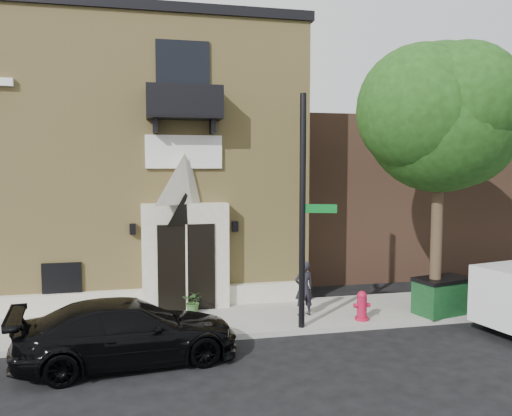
% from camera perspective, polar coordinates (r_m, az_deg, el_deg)
% --- Properties ---
extents(ground, '(120.00, 120.00, 0.00)m').
position_cam_1_polar(ground, '(13.27, -2.55, -14.87)').
color(ground, black).
rests_on(ground, ground).
extents(sidewalk, '(42.00, 3.00, 0.15)m').
position_cam_1_polar(sidewalk, '(14.83, 0.33, -12.43)').
color(sidewalk, gray).
rests_on(sidewalk, ground).
extents(church, '(12.20, 11.01, 9.30)m').
position_cam_1_polar(church, '(20.29, -14.89, 5.10)').
color(church, tan).
rests_on(church, ground).
extents(neighbour_building, '(18.00, 8.00, 6.40)m').
position_cam_1_polar(neighbour_building, '(25.60, 21.12, 1.62)').
color(neighbour_building, brown).
rests_on(neighbour_building, ground).
extents(street_tree_left, '(4.97, 4.38, 7.77)m').
position_cam_1_polar(street_tree_left, '(15.12, 20.59, 9.81)').
color(street_tree_left, '#38281C').
rests_on(street_tree_left, sidewalk).
extents(black_sedan, '(5.18, 2.65, 1.44)m').
position_cam_1_polar(black_sedan, '(12.00, -14.37, -13.54)').
color(black_sedan, black).
rests_on(black_sedan, ground).
extents(street_sign, '(0.95, 1.17, 6.20)m').
position_cam_1_polar(street_sign, '(13.23, 5.41, -0.40)').
color(street_sign, black).
rests_on(street_sign, sidewalk).
extents(fire_hydrant, '(0.47, 0.38, 0.83)m').
position_cam_1_polar(fire_hydrant, '(14.57, 12.00, -10.87)').
color(fire_hydrant, maroon).
rests_on(fire_hydrant, sidewalk).
extents(dumpster, '(1.80, 1.29, 1.07)m').
position_cam_1_polar(dumpster, '(15.81, 20.53, -9.33)').
color(dumpster, '#0F3718').
rests_on(dumpster, sidewalk).
extents(planter, '(0.73, 0.68, 0.67)m').
position_cam_1_polar(planter, '(15.06, -7.15, -10.56)').
color(planter, '#375D2B').
rests_on(planter, sidewalk).
extents(pedestrian_near, '(0.63, 0.45, 1.60)m').
position_cam_1_polar(pedestrian_near, '(14.65, 5.50, -9.11)').
color(pedestrian_near, black).
rests_on(pedestrian_near, sidewalk).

